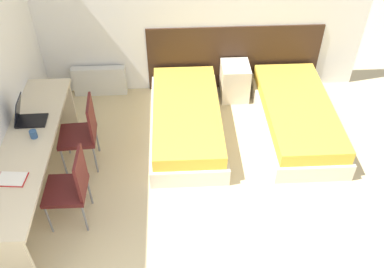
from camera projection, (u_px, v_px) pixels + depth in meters
The scene contains 12 objects.
wall_back at pixel (185, 5), 5.79m from camera, with size 5.17×0.05×2.70m.
headboard_panel at pixel (234, 58), 6.35m from camera, with size 2.56×0.03×1.02m.
bed_near_window at pixel (186, 120), 5.75m from camera, with size 0.95×2.02×0.43m.
bed_near_door at pixel (297, 117), 5.81m from camera, with size 0.95×2.02×0.43m.
nightstand at pixel (235, 81), 6.33m from camera, with size 0.41×0.44×0.54m.
radiator at pixel (100, 81), 6.40m from camera, with size 0.79×0.12×0.46m.
desk at pixel (30, 154), 4.72m from camera, with size 0.55×2.49×0.74m.
chair_near_laptop at pixel (82, 131), 5.11m from camera, with size 0.46×0.46×0.95m.
chair_near_notebook at pixel (71, 185), 4.47m from camera, with size 0.44×0.44×0.95m.
laptop at pixel (27, 117), 4.87m from camera, with size 0.34×0.25×0.34m.
open_notebook at pixel (12, 179), 4.24m from camera, with size 0.31×0.22×0.02m.
mug at pixel (33, 134), 4.68m from camera, with size 0.08×0.08×0.09m.
Camera 1 is at (-0.20, -1.65, 3.91)m, focal length 40.00 mm.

